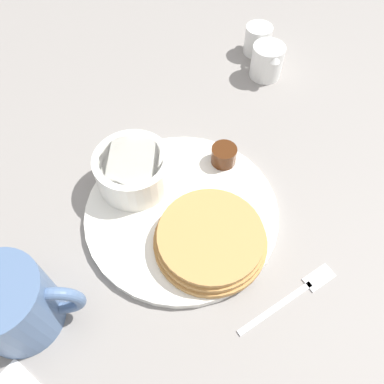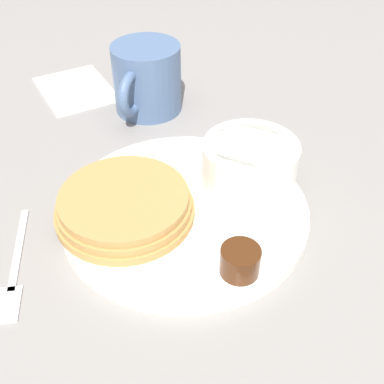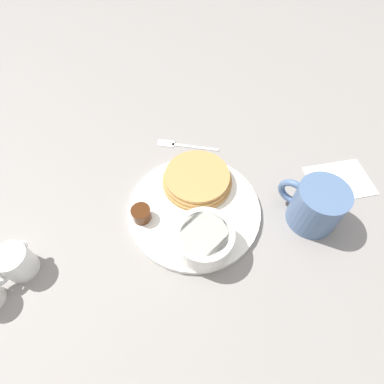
{
  "view_description": "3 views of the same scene",
  "coord_description": "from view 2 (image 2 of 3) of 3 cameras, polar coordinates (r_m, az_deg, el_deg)",
  "views": [
    {
      "loc": [
        -0.23,
        -0.12,
        0.45
      ],
      "look_at": [
        0.02,
        -0.01,
        0.04
      ],
      "focal_mm": 35.0,
      "sensor_mm": 36.0,
      "label": 1
    },
    {
      "loc": [
        0.29,
        -0.24,
        0.36
      ],
      "look_at": [
        0.0,
        0.01,
        0.03
      ],
      "focal_mm": 45.0,
      "sensor_mm": 36.0,
      "label": 2
    },
    {
      "loc": [
        0.13,
        0.28,
        0.52
      ],
      "look_at": [
        -0.0,
        -0.02,
        0.05
      ],
      "focal_mm": 28.0,
      "sensor_mm": 36.0,
      "label": 3
    }
  ],
  "objects": [
    {
      "name": "ground_plane",
      "position": [
        0.52,
        -0.86,
        -2.64
      ],
      "size": [
        4.0,
        4.0,
        0.0
      ],
      "primitive_type": "plane",
      "color": "gray"
    },
    {
      "name": "coffee_mug",
      "position": [
        0.68,
        -5.43,
        13.17
      ],
      "size": [
        0.09,
        0.12,
        0.09
      ],
      "color": "slate",
      "rests_on": "ground_plane"
    },
    {
      "name": "pancake_stack",
      "position": [
        0.5,
        -8.0,
        -1.53
      ],
      "size": [
        0.14,
        0.14,
        0.03
      ],
      "color": "#B78447",
      "rests_on": "plate"
    },
    {
      "name": "syrup_cup",
      "position": [
        0.44,
        5.73,
        -8.14
      ],
      "size": [
        0.04,
        0.04,
        0.03
      ],
      "color": "#47230F",
      "rests_on": "plate"
    },
    {
      "name": "butter_ramekin",
      "position": [
        0.54,
        9.41,
        2.17
      ],
      "size": [
        0.04,
        0.04,
        0.04
      ],
      "color": "white",
      "rests_on": "plate"
    },
    {
      "name": "napkin",
      "position": [
        0.77,
        -13.62,
        11.82
      ],
      "size": [
        0.15,
        0.12,
        0.0
      ],
      "color": "white",
      "rests_on": "ground_plane"
    },
    {
      "name": "fork",
      "position": [
        0.49,
        -20.37,
        -9.09
      ],
      "size": [
        0.13,
        0.09,
        0.0
      ],
      "color": "silver",
      "rests_on": "ground_plane"
    },
    {
      "name": "bowl",
      "position": [
        0.53,
        6.86,
        3.51
      ],
      "size": [
        0.1,
        0.1,
        0.05
      ],
      "color": "white",
      "rests_on": "plate"
    },
    {
      "name": "plate",
      "position": [
        0.52,
        -0.87,
        -2.15
      ],
      "size": [
        0.26,
        0.26,
        0.01
      ],
      "color": "white",
      "rests_on": "ground_plane"
    }
  ]
}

